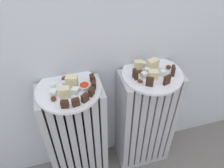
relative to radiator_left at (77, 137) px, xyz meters
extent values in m
cube|color=#B2B2B7|center=(0.00, 0.00, -0.29)|extent=(0.29, 0.16, 0.03)
cube|color=#B2B2B7|center=(-0.13, 0.00, 0.02)|extent=(0.03, 0.16, 0.60)
cube|color=#B2B2B7|center=(-0.09, 0.00, 0.02)|extent=(0.03, 0.16, 0.60)
cube|color=#B2B2B7|center=(-0.05, 0.00, 0.02)|extent=(0.03, 0.16, 0.60)
cube|color=#B2B2B7|center=(-0.02, 0.00, 0.02)|extent=(0.03, 0.16, 0.60)
cube|color=#B2B2B7|center=(0.02, 0.00, 0.02)|extent=(0.03, 0.16, 0.60)
cube|color=#B2B2B7|center=(0.05, 0.00, 0.02)|extent=(0.03, 0.16, 0.60)
cube|color=#B2B2B7|center=(0.09, 0.00, 0.02)|extent=(0.03, 0.16, 0.60)
cube|color=#B2B2B7|center=(0.13, 0.00, 0.02)|extent=(0.03, 0.16, 0.60)
cube|color=#B2B2B7|center=(0.37, 0.00, -0.29)|extent=(0.29, 0.16, 0.03)
cube|color=#B2B2B7|center=(0.24, 0.00, 0.02)|extent=(0.03, 0.16, 0.60)
cube|color=#B2B2B7|center=(0.28, 0.00, 0.02)|extent=(0.03, 0.16, 0.60)
cube|color=#B2B2B7|center=(0.32, 0.00, 0.02)|extent=(0.03, 0.16, 0.60)
cube|color=#B2B2B7|center=(0.35, 0.00, 0.02)|extent=(0.03, 0.16, 0.60)
cube|color=#B2B2B7|center=(0.39, 0.00, 0.02)|extent=(0.03, 0.16, 0.60)
cube|color=#B2B2B7|center=(0.43, 0.00, 0.02)|extent=(0.03, 0.16, 0.60)
cube|color=#B2B2B7|center=(0.46, 0.00, 0.02)|extent=(0.03, 0.16, 0.60)
cube|color=#B2B2B7|center=(0.50, 0.00, 0.02)|extent=(0.03, 0.16, 0.60)
cylinder|color=white|center=(0.00, 0.00, 0.32)|extent=(0.27, 0.27, 0.01)
cylinder|color=white|center=(0.37, 0.00, 0.32)|extent=(0.27, 0.27, 0.01)
cube|color=#382114|center=(-0.02, -0.10, 0.35)|extent=(0.03, 0.02, 0.03)
cube|color=#382114|center=(0.02, -0.10, 0.35)|extent=(0.03, 0.02, 0.03)
cube|color=#382114|center=(0.05, -0.09, 0.35)|extent=(0.03, 0.03, 0.03)
cube|color=#382114|center=(0.08, -0.06, 0.35)|extent=(0.03, 0.03, 0.03)
cube|color=#382114|center=(0.10, -0.03, 0.35)|extent=(0.02, 0.03, 0.03)
cube|color=#382114|center=(0.10, 0.01, 0.35)|extent=(0.02, 0.03, 0.03)
cube|color=beige|center=(-0.02, -0.04, 0.35)|extent=(0.04, 0.03, 0.04)
cube|color=beige|center=(0.02, 0.01, 0.36)|extent=(0.05, 0.04, 0.05)
cube|color=white|center=(0.03, -0.04, 0.34)|extent=(0.03, 0.03, 0.03)
cube|color=white|center=(-0.06, -0.03, 0.34)|extent=(0.03, 0.03, 0.02)
cube|color=white|center=(-0.01, 0.03, 0.34)|extent=(0.02, 0.02, 0.02)
cube|color=white|center=(-0.06, 0.02, 0.34)|extent=(0.03, 0.03, 0.02)
ellipsoid|color=#4C2814|center=(-0.01, 0.06, 0.34)|extent=(0.03, 0.03, 0.01)
ellipsoid|color=#4C2814|center=(-0.06, -0.05, 0.34)|extent=(0.03, 0.03, 0.01)
cylinder|color=white|center=(0.06, -0.02, 0.34)|extent=(0.05, 0.05, 0.02)
cylinder|color=red|center=(0.06, -0.02, 0.35)|extent=(0.04, 0.04, 0.01)
cube|color=#382114|center=(0.28, -0.01, 0.35)|extent=(0.02, 0.03, 0.04)
cube|color=#382114|center=(0.32, -0.07, 0.35)|extent=(0.03, 0.03, 0.04)
cube|color=#382114|center=(0.40, -0.08, 0.35)|extent=(0.03, 0.02, 0.04)
cube|color=#382114|center=(0.45, -0.03, 0.35)|extent=(0.02, 0.03, 0.04)
cube|color=beige|center=(0.36, -0.03, 0.35)|extent=(0.05, 0.04, 0.04)
cube|color=beige|center=(0.38, 0.03, 0.36)|extent=(0.06, 0.05, 0.05)
cube|color=beige|center=(0.32, 0.05, 0.35)|extent=(0.04, 0.04, 0.04)
cube|color=white|center=(0.32, -0.02, 0.34)|extent=(0.03, 0.03, 0.02)
cube|color=white|center=(0.41, -0.02, 0.34)|extent=(0.02, 0.02, 0.02)
cube|color=white|center=(0.35, 0.06, 0.34)|extent=(0.03, 0.03, 0.02)
cube|color=white|center=(0.35, 0.01, 0.34)|extent=(0.03, 0.03, 0.02)
ellipsoid|color=#4C2814|center=(0.30, -0.04, 0.34)|extent=(0.03, 0.03, 0.02)
ellipsoid|color=#4C2814|center=(0.45, 0.01, 0.34)|extent=(0.03, 0.03, 0.02)
ellipsoid|color=#4C2814|center=(0.32, 0.02, 0.34)|extent=(0.03, 0.03, 0.01)
cube|color=#B7B7BC|center=(0.41, -0.04, 0.33)|extent=(0.02, 0.06, 0.00)
cube|color=#B7B7BC|center=(0.42, 0.01, 0.33)|extent=(0.02, 0.02, 0.00)
camera|label=1|loc=(-0.01, -0.71, 0.95)|focal=36.35mm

